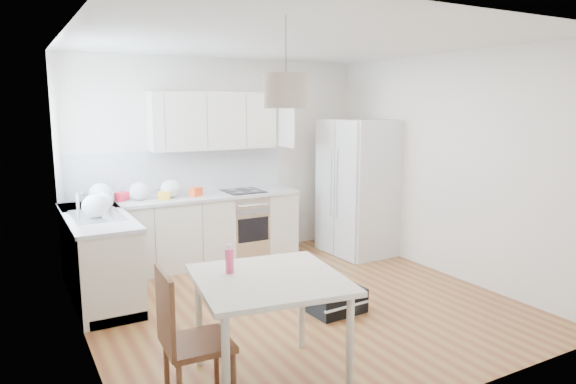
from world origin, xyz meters
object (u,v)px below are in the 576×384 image
(dining_chair, at_px, (198,340))
(dining_table, at_px, (269,289))
(refrigerator, at_px, (359,187))
(gym_bag, at_px, (337,301))

(dining_chair, bearing_deg, dining_table, 10.98)
(dining_table, bearing_deg, refrigerator, 51.11)
(refrigerator, xyz_separation_m, dining_chair, (-3.28, -2.58, -0.43))
(dining_chair, distance_m, gym_bag, 2.05)
(refrigerator, distance_m, dining_chair, 4.19)
(refrigerator, relative_size, gym_bag, 3.51)
(refrigerator, bearing_deg, dining_table, -139.36)
(refrigerator, height_order, dining_chair, refrigerator)
(dining_table, bearing_deg, gym_bag, 43.49)
(dining_table, height_order, gym_bag, dining_table)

